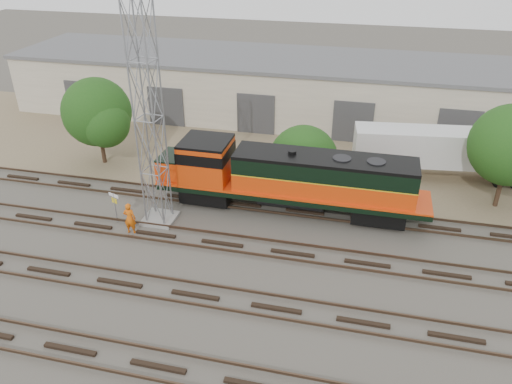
% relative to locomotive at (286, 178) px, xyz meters
% --- Properties ---
extents(ground, '(140.00, 140.00, 0.00)m').
position_rel_locomotive_xyz_m(ground, '(1.23, -6.00, -2.30)').
color(ground, '#47423A').
rests_on(ground, ground).
extents(dirt_strip, '(80.00, 16.00, 0.02)m').
position_rel_locomotive_xyz_m(dirt_strip, '(1.23, 9.00, -2.29)').
color(dirt_strip, '#726047').
rests_on(dirt_strip, ground).
extents(tracks, '(80.00, 20.40, 0.28)m').
position_rel_locomotive_xyz_m(tracks, '(1.23, -9.00, -2.22)').
color(tracks, black).
rests_on(tracks, ground).
extents(warehouse, '(58.40, 10.40, 5.30)m').
position_rel_locomotive_xyz_m(warehouse, '(1.28, 16.98, 0.35)').
color(warehouse, beige).
rests_on(warehouse, ground).
extents(locomotive, '(16.60, 2.91, 3.99)m').
position_rel_locomotive_xyz_m(locomotive, '(0.00, 0.00, 0.00)').
color(locomotive, black).
rests_on(locomotive, tracks).
extents(signal_tower, '(1.90, 1.90, 12.85)m').
position_rel_locomotive_xyz_m(signal_tower, '(-7.20, -2.88, 3.97)').
color(signal_tower, gray).
rests_on(signal_tower, ground).
extents(sign_post, '(0.76, 0.32, 1.95)m').
position_rel_locomotive_xyz_m(sign_post, '(-9.61, -3.67, -0.94)').
color(sign_post, gray).
rests_on(sign_post, ground).
extents(worker, '(0.74, 0.52, 1.94)m').
position_rel_locomotive_xyz_m(worker, '(-8.27, -4.55, -1.33)').
color(worker, '#E35D0C').
rests_on(worker, ground).
extents(semi_trailer, '(11.74, 3.68, 3.55)m').
position_rel_locomotive_xyz_m(semi_trailer, '(9.68, 6.88, -0.07)').
color(semi_trailer, silver).
rests_on(semi_trailer, ground).
extents(tree_west, '(5.15, 4.90, 6.41)m').
position_rel_locomotive_xyz_m(tree_west, '(-14.20, 3.55, 1.53)').
color(tree_west, '#382619').
rests_on(tree_west, ground).
extents(tree_mid, '(4.83, 4.60, 4.60)m').
position_rel_locomotive_xyz_m(tree_mid, '(0.76, 3.17, -0.39)').
color(tree_mid, '#382619').
rests_on(tree_mid, ground).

